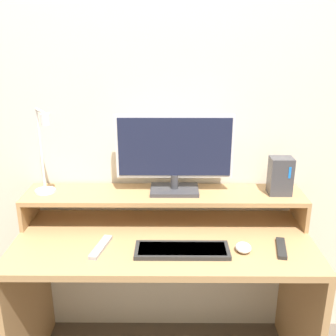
# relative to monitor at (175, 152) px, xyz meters

# --- Properties ---
(wall_back) EXTENTS (6.00, 0.05, 2.50)m
(wall_back) POSITION_rel_monitor_xyz_m (-0.05, 0.14, 0.17)
(wall_back) COLOR beige
(wall_back) RESTS_ON ground_plane
(desk) EXTENTS (1.34, 0.58, 0.73)m
(desk) POSITION_rel_monitor_xyz_m (-0.05, -0.19, -0.55)
(desk) COLOR #A87F51
(desk) RESTS_ON ground_plane
(monitor_shelf) EXTENTS (1.34, 0.24, 0.15)m
(monitor_shelf) POSITION_rel_monitor_xyz_m (-0.05, -0.02, -0.22)
(monitor_shelf) COLOR #A87F51
(monitor_shelf) RESTS_ON desk
(monitor) EXTENTS (0.55, 0.16, 0.38)m
(monitor) POSITION_rel_monitor_xyz_m (0.00, 0.00, 0.00)
(monitor) COLOR #38383D
(monitor) RESTS_ON monitor_shelf
(desk_lamp) EXTENTS (0.14, 0.17, 0.41)m
(desk_lamp) POSITION_rel_monitor_xyz_m (-0.60, -0.05, -0.01)
(desk_lamp) COLOR silver
(desk_lamp) RESTS_ON monitor_shelf
(router_dock) EXTENTS (0.11, 0.09, 0.18)m
(router_dock) POSITION_rel_monitor_xyz_m (0.50, -0.02, -0.11)
(router_dock) COLOR #3D3D42
(router_dock) RESTS_ON monitor_shelf
(keyboard) EXTENTS (0.40, 0.14, 0.02)m
(keyboard) POSITION_rel_monitor_xyz_m (0.03, -0.30, -0.34)
(keyboard) COLOR #282828
(keyboard) RESTS_ON desk
(mouse) EXTENTS (0.07, 0.08, 0.04)m
(mouse) POSITION_rel_monitor_xyz_m (0.29, -0.29, -0.33)
(mouse) COLOR silver
(mouse) RESTS_ON desk
(remote_control) EXTENTS (0.08, 0.19, 0.02)m
(remote_control) POSITION_rel_monitor_xyz_m (-0.32, -0.28, -0.34)
(remote_control) COLOR #99999E
(remote_control) RESTS_ON desk
(remote_secondary) EXTENTS (0.07, 0.17, 0.02)m
(remote_secondary) POSITION_rel_monitor_xyz_m (0.46, -0.28, -0.34)
(remote_secondary) COLOR black
(remote_secondary) RESTS_ON desk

